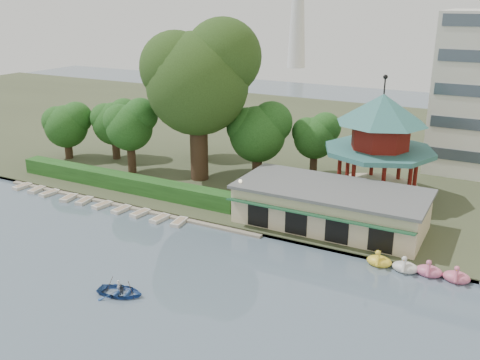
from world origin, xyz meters
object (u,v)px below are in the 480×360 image
Objects in this scene: boathouse at (330,206)px; rowboat_with_passengers at (120,289)px; big_tree at (199,75)px; pavilion at (380,136)px; dock at (125,204)px.

boathouse is 3.20× the size of rowboat_with_passengers.
big_tree is (-18.83, 6.22, 10.83)m from boathouse.
big_tree reaches higher than pavilion.
boathouse is at bearing 62.80° from rowboat_with_passengers.
dock is 5.85× the size of rowboat_with_passengers.
dock is 22.62m from boathouse.
boathouse is (22.00, 4.77, 2.25)m from dock.
pavilion is 32.89m from rowboat_with_passengers.
boathouse is at bearing 12.24° from dock.
pavilion is at bearing 10.34° from big_tree.
dock is 1.83× the size of boathouse.
rowboat_with_passengers is at bearing -71.49° from big_tree.
boathouse is 11.43m from pavilion.
pavilion is at bearing 78.72° from boathouse.
boathouse reaches higher than rowboat_with_passengers.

